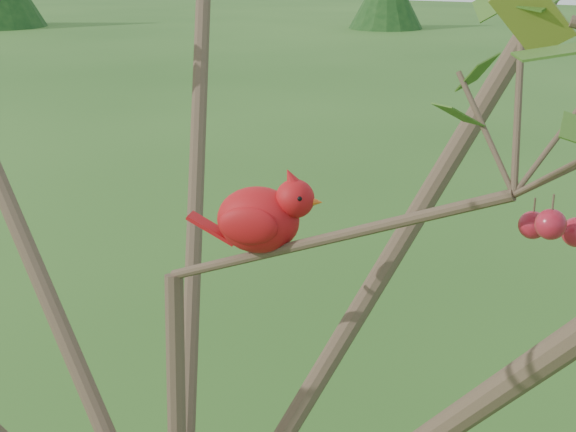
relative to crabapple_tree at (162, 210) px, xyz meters
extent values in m
sphere|color=maroon|center=(0.54, 0.13, 0.02)|extent=(0.04, 0.04, 0.04)
sphere|color=maroon|center=(0.61, 0.09, 0.03)|extent=(0.04, 0.04, 0.04)
sphere|color=maroon|center=(0.58, 0.04, 0.06)|extent=(0.04, 0.04, 0.04)
ellipsoid|color=#AB100E|center=(0.11, 0.11, -0.03)|extent=(0.16, 0.14, 0.11)
sphere|color=#AB100E|center=(0.17, 0.13, 0.01)|extent=(0.08, 0.08, 0.06)
cone|color=#AB100E|center=(0.17, 0.12, 0.04)|extent=(0.05, 0.04, 0.05)
cone|color=#D85914|center=(0.20, 0.13, 0.01)|extent=(0.03, 0.03, 0.02)
ellipsoid|color=black|center=(0.19, 0.13, 0.00)|extent=(0.03, 0.04, 0.03)
cube|color=#AB100E|center=(0.03, 0.09, -0.05)|extent=(0.09, 0.05, 0.05)
ellipsoid|color=#AB100E|center=(0.10, 0.15, -0.03)|extent=(0.10, 0.05, 0.06)
ellipsoid|color=#AB100E|center=(0.12, 0.07, -0.03)|extent=(0.10, 0.05, 0.06)
camera|label=1|loc=(0.73, -0.97, 0.39)|focal=50.00mm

